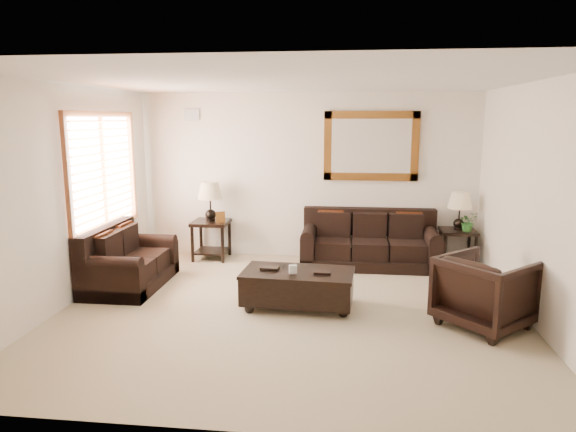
# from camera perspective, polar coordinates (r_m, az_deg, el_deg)

# --- Properties ---
(room) EXTENTS (5.51, 5.01, 2.71)m
(room) POSITION_cam_1_polar(r_m,az_deg,el_deg) (5.97, 0.22, 1.80)
(room) COLOR tan
(room) RESTS_ON ground
(window) EXTENTS (0.07, 1.96, 1.66)m
(window) POSITION_cam_1_polar(r_m,az_deg,el_deg) (7.58, -19.76, 4.60)
(window) COLOR white
(window) RESTS_ON room
(mirror) EXTENTS (1.50, 0.06, 1.10)m
(mirror) POSITION_cam_1_polar(r_m,az_deg,el_deg) (8.35, 9.22, 7.67)
(mirror) COLOR #502F10
(mirror) RESTS_ON room
(air_vent) EXTENTS (0.25, 0.02, 0.18)m
(air_vent) POSITION_cam_1_polar(r_m,az_deg,el_deg) (8.72, -10.64, 11.04)
(air_vent) COLOR #999999
(air_vent) RESTS_ON room
(sofa) EXTENTS (2.11, 0.91, 0.86)m
(sofa) POSITION_cam_1_polar(r_m,az_deg,el_deg) (8.19, 9.01, -3.27)
(sofa) COLOR black
(sofa) RESTS_ON room
(loveseat) EXTENTS (0.88, 1.49, 0.84)m
(loveseat) POSITION_cam_1_polar(r_m,az_deg,el_deg) (7.44, -17.51, -5.13)
(loveseat) COLOR black
(loveseat) RESTS_ON room
(end_table_left) EXTENTS (0.58, 0.58, 1.28)m
(end_table_left) POSITION_cam_1_polar(r_m,az_deg,el_deg) (8.45, -8.60, 0.78)
(end_table_left) COLOR black
(end_table_left) RESTS_ON room
(end_table_right) EXTENTS (0.53, 0.53, 1.17)m
(end_table_right) POSITION_cam_1_polar(r_m,az_deg,el_deg) (8.38, 18.47, -0.23)
(end_table_right) COLOR black
(end_table_right) RESTS_ON room
(coffee_table) EXTENTS (1.39, 0.81, 0.57)m
(coffee_table) POSITION_cam_1_polar(r_m,az_deg,el_deg) (6.33, 1.11, -7.63)
(coffee_table) COLOR black
(coffee_table) RESTS_ON room
(armchair) EXTENTS (1.18, 1.18, 0.89)m
(armchair) POSITION_cam_1_polar(r_m,az_deg,el_deg) (6.10, 21.12, -7.51)
(armchair) COLOR black
(armchair) RESTS_ON floor
(potted_plant) EXTENTS (0.35, 0.37, 0.23)m
(potted_plant) POSITION_cam_1_polar(r_m,az_deg,el_deg) (8.33, 19.36, -0.81)
(potted_plant) COLOR #265B1F
(potted_plant) RESTS_ON end_table_right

